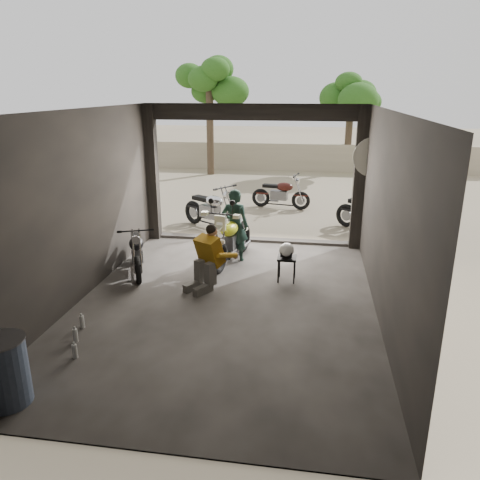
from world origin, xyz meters
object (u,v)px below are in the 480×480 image
(main_bike, at_px, (231,235))
(helmet, at_px, (287,250))
(mechanic, at_px, (205,260))
(outside_bike_b, at_px, (281,191))
(sign_post, at_px, (372,175))
(outside_bike_c, at_px, (371,210))
(rider, at_px, (235,226))
(left_bike, at_px, (137,248))
(oil_drum, at_px, (5,373))
(outside_bike_a, at_px, (211,206))
(stool, at_px, (287,261))

(main_bike, relative_size, helmet, 6.12)
(helmet, bearing_deg, mechanic, -139.14)
(outside_bike_b, height_order, sign_post, sign_post)
(outside_bike_c, relative_size, rider, 1.11)
(mechanic, bearing_deg, sign_post, 71.48)
(left_bike, height_order, outside_bike_c, outside_bike_c)
(outside_bike_b, bearing_deg, oil_drum, 176.34)
(left_bike, height_order, oil_drum, left_bike)
(main_bike, bearing_deg, outside_bike_b, 93.88)
(left_bike, relative_size, oil_drum, 1.82)
(outside_bike_a, relative_size, stool, 3.60)
(left_bike, distance_m, stool, 2.96)
(sign_post, bearing_deg, stool, -131.95)
(outside_bike_a, height_order, stool, outside_bike_a)
(outside_bike_a, xyz_separation_m, sign_post, (3.82, -1.21, 1.13))
(helmet, bearing_deg, main_bike, 162.13)
(stool, bearing_deg, mechanic, -156.79)
(outside_bike_a, xyz_separation_m, oil_drum, (-0.80, -7.41, -0.18))
(helmet, bearing_deg, sign_post, 67.87)
(left_bike, bearing_deg, outside_bike_c, 14.05)
(outside_bike_c, bearing_deg, oil_drum, -176.40)
(outside_bike_b, xyz_separation_m, mechanic, (-0.89, -6.34, 0.04))
(main_bike, height_order, stool, main_bike)
(mechanic, bearing_deg, outside_bike_b, 112.87)
(rider, distance_m, mechanic, 1.62)
(rider, bearing_deg, stool, 142.99)
(rider, relative_size, stool, 3.17)
(sign_post, bearing_deg, left_bike, -159.00)
(left_bike, distance_m, helmet, 2.95)
(outside_bike_a, xyz_separation_m, outside_bike_c, (4.06, 0.32, -0.01))
(mechanic, bearing_deg, outside_bike_a, 131.57)
(rider, relative_size, helmet, 5.21)
(mechanic, height_order, sign_post, sign_post)
(stool, height_order, oil_drum, oil_drum)
(mechanic, relative_size, oil_drum, 1.40)
(left_bike, relative_size, outside_bike_b, 0.95)
(outside_bike_c, distance_m, sign_post, 1.92)
(helmet, bearing_deg, oil_drum, -107.97)
(helmet, bearing_deg, outside_bike_c, 79.10)
(outside_bike_a, height_order, oil_drum, outside_bike_a)
(outside_bike_c, height_order, rider, rider)
(left_bike, distance_m, oil_drum, 4.16)
(oil_drum, bearing_deg, outside_bike_c, 57.85)
(outside_bike_b, height_order, stool, outside_bike_b)
(main_bike, bearing_deg, helmet, -23.51)
(rider, xyz_separation_m, helmet, (1.15, -0.96, -0.15))
(left_bike, height_order, sign_post, sign_post)
(left_bike, height_order, outside_bike_b, outside_bike_b)
(outside_bike_a, bearing_deg, rider, -122.17)
(outside_bike_c, relative_size, helmet, 5.80)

